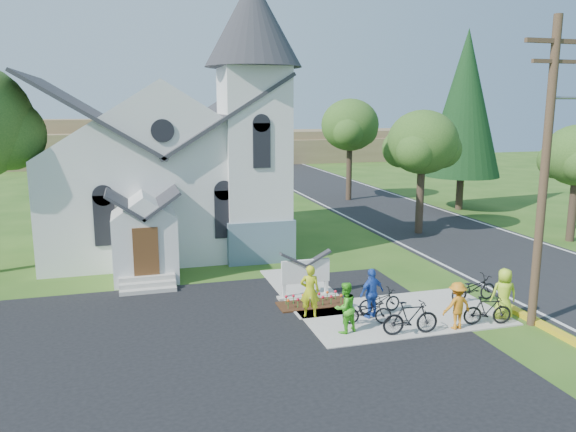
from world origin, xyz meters
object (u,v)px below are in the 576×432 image
object	(u,v)px
cyclist_1	(345,307)
cyclist_4	(504,294)
bike_0	(367,311)
utility_pole	(547,165)
bike_2	(379,301)
cyclist_0	(310,291)
bike_4	(474,288)
church_sign	(305,272)
cyclist_3	(457,305)
bike_1	(410,318)
bike_3	(488,310)
cyclist_2	(372,293)

from	to	relation	value
cyclist_1	cyclist_4	size ratio (longest dim) A/B	0.94
bike_0	cyclist_4	distance (m)	4.80
utility_pole	bike_2	size ratio (longest dim) A/B	6.09
cyclist_4	cyclist_0	bearing A→B (deg)	-1.62
bike_4	cyclist_4	bearing A→B (deg)	176.14
church_sign	bike_2	world-z (taller)	church_sign
cyclist_0	bike_4	world-z (taller)	cyclist_0
cyclist_0	bike_0	world-z (taller)	cyclist_0
bike_0	cyclist_3	world-z (taller)	cyclist_3
bike_4	church_sign	bearing A→B (deg)	66.58
bike_0	cyclist_1	world-z (taller)	cyclist_1
cyclist_1	bike_4	world-z (taller)	cyclist_1
cyclist_0	bike_2	bearing A→B (deg)	-170.60
bike_2	bike_1	bearing A→B (deg)	177.95
bike_1	cyclist_3	size ratio (longest dim) A/B	1.17
cyclist_1	cyclist_4	world-z (taller)	cyclist_4
bike_1	bike_3	distance (m)	2.88
church_sign	bike_3	size ratio (longest dim) A/B	1.34
church_sign	bike_3	distance (m)	6.65
cyclist_3	bike_3	world-z (taller)	cyclist_3
cyclist_1	cyclist_4	xyz separation A→B (m)	(5.68, -0.37, 0.05)
cyclist_0	cyclist_3	distance (m)	4.90
bike_2	cyclist_3	xyz separation A→B (m)	(1.82, -2.01, 0.36)
utility_pole	bike_0	distance (m)	7.47
bike_1	cyclist_4	xyz separation A→B (m)	(3.73, 0.37, 0.33)
utility_pole	cyclist_4	size ratio (longest dim) A/B	5.64
cyclist_3	bike_4	world-z (taller)	cyclist_3
cyclist_1	cyclist_2	distance (m)	1.67
cyclist_0	bike_1	size ratio (longest dim) A/B	1.00
church_sign	utility_pole	size ratio (longest dim) A/B	0.22
church_sign	bike_0	xyz separation A→B (m)	(1.14, -3.22, -0.54)
utility_pole	bike_3	bearing A→B (deg)	168.11
bike_1	bike_4	bearing A→B (deg)	-54.37
bike_0	bike_2	xyz separation A→B (m)	(0.84, 0.84, -0.00)
utility_pole	cyclist_0	distance (m)	8.75
bike_3	cyclist_4	world-z (taller)	cyclist_4
cyclist_3	bike_4	size ratio (longest dim) A/B	0.83
bike_1	cyclist_4	world-z (taller)	cyclist_4
bike_0	bike_1	bearing A→B (deg)	-127.28
cyclist_1	bike_2	world-z (taller)	cyclist_1
cyclist_0	bike_0	size ratio (longest dim) A/B	1.11
bike_0	cyclist_2	distance (m)	0.78
bike_3	bike_4	xyz separation A→B (m)	(0.90, 2.13, 0.01)
utility_pole	bike_0	bearing A→B (deg)	164.69
bike_4	cyclist_0	bearing A→B (deg)	85.76
utility_pole	bike_3	distance (m)	5.12
cyclist_3	bike_3	distance (m)	1.22
church_sign	bike_0	distance (m)	3.46
bike_0	bike_2	distance (m)	1.19
bike_3	bike_4	size ratio (longest dim) A/B	0.87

